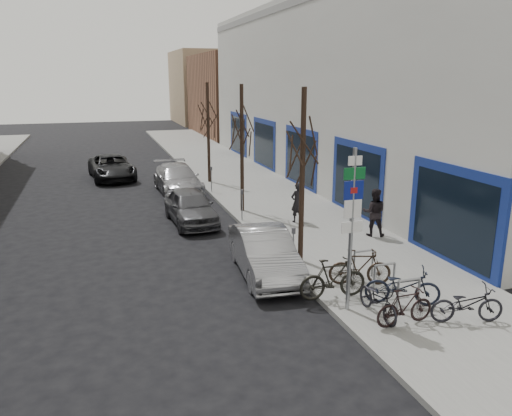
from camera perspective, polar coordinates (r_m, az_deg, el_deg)
ground at (r=12.13m, az=-0.02°, el=-13.63°), size 120.00×120.00×0.00m
sidewalk_east at (r=22.35m, az=3.11°, el=-0.04°), size 5.00×70.00×0.15m
commercial_building at (r=33.11m, az=20.41°, el=12.51°), size 20.00×32.00×10.00m
brick_building_far at (r=52.77m, az=0.12°, el=12.81°), size 12.00×14.00×8.00m
tan_building_far at (r=67.30m, az=-3.52°, el=13.62°), size 13.00×12.00×9.00m
highway_sign_pole at (r=12.09m, az=10.89°, el=-1.41°), size 0.55×0.10×4.20m
bike_rack at (r=13.85m, az=14.45°, el=-7.39°), size 0.66×2.26×0.83m
tree_near at (r=14.97m, az=5.41°, el=8.29°), size 1.80×1.80×5.50m
tree_mid at (r=21.07m, az=-1.65°, el=10.20°), size 1.80×1.80×5.50m
tree_far at (r=27.36m, az=-5.54°, el=11.18°), size 1.80×1.80×5.50m
meter_front at (r=15.04m, az=4.29°, el=-4.12°), size 0.10×0.08×1.27m
meter_mid at (r=20.03m, az=-1.61°, el=0.72°), size 0.10×0.08×1.27m
meter_back at (r=25.24m, az=-5.13°, el=3.59°), size 0.10×0.08×1.27m
bike_near_left at (r=12.51m, az=13.81°, el=-9.85°), size 0.51×1.64×1.00m
bike_near_right at (r=12.28m, az=16.65°, el=-10.71°), size 1.55×0.53×0.93m
bike_mid_curb at (r=13.27m, az=16.43°, el=-8.23°), size 1.94×1.34×1.15m
bike_mid_inner at (r=13.21m, az=8.79°, el=-7.94°), size 1.88×0.64×1.13m
bike_far_curb at (r=12.88m, az=23.00°, el=-9.76°), size 1.81×0.97×1.06m
bike_far_inner at (r=14.19m, az=11.80°, el=-6.59°), size 1.82×1.05×1.06m
parked_car_front at (r=14.92m, az=0.99°, el=-5.13°), size 1.82×4.33×1.39m
parked_car_mid at (r=20.35m, az=-7.50°, el=0.17°), size 1.82×4.14×1.39m
parked_car_back at (r=25.86m, az=-8.94°, el=3.29°), size 2.14×5.00×1.44m
lane_car at (r=30.33m, az=-16.16°, el=4.52°), size 2.76×5.18×1.38m
pedestrian_near at (r=19.85m, az=4.74°, el=0.64°), size 0.65×0.49×1.60m
pedestrian_far at (r=18.55m, az=13.34°, el=-0.45°), size 0.79×0.70×1.77m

